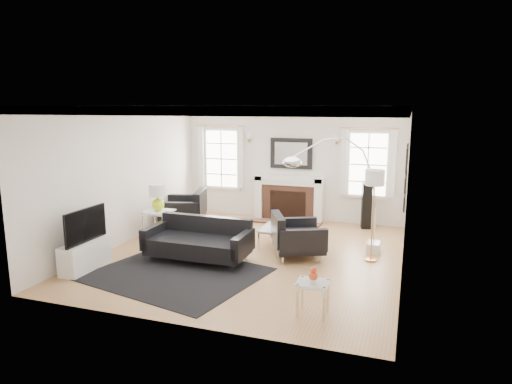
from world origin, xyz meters
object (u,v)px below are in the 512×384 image
(armchair_left, at_px, (186,210))
(gourd_lamp, at_px, (158,196))
(sofa, at_px, (200,242))
(arc_floor_lamp, at_px, (336,192))
(coffee_table, at_px, (283,229))
(fireplace, at_px, (289,199))
(armchair_right, at_px, (295,237))

(armchair_left, bearing_deg, gourd_lamp, -93.59)
(sofa, bearing_deg, arc_floor_lamp, 21.41)
(sofa, height_order, coffee_table, sofa)
(sofa, xyz_separation_m, armchair_left, (-1.32, 2.02, 0.06))
(coffee_table, bearing_deg, fireplace, 101.87)
(fireplace, height_order, sofa, fireplace)
(armchair_left, relative_size, armchair_right, 0.98)
(armchair_left, bearing_deg, sofa, -56.81)
(sofa, distance_m, armchair_right, 1.78)
(armchair_right, height_order, arc_floor_lamp, arc_floor_lamp)
(coffee_table, bearing_deg, armchair_right, -55.74)
(armchair_right, bearing_deg, arc_floor_lamp, 14.77)
(coffee_table, bearing_deg, gourd_lamp, -172.07)
(armchair_right, height_order, coffee_table, armchair_right)
(armchair_left, xyz_separation_m, gourd_lamp, (-0.07, -1.11, 0.55))
(armchair_right, bearing_deg, coffee_table, 124.26)
(armchair_left, height_order, coffee_table, armchair_left)
(sofa, height_order, arc_floor_lamp, arc_floor_lamp)
(fireplace, distance_m, armchair_right, 2.78)
(sofa, xyz_separation_m, armchair_right, (1.62, 0.73, 0.04))
(armchair_right, distance_m, coffee_table, 0.67)
(armchair_left, relative_size, coffee_table, 1.44)
(fireplace, bearing_deg, armchair_left, -147.58)
(fireplace, distance_m, coffee_table, 2.15)
(armchair_left, bearing_deg, fireplace, 32.42)
(coffee_table, relative_size, gourd_lamp, 1.53)
(armchair_right, bearing_deg, fireplace, 107.13)
(sofa, distance_m, gourd_lamp, 1.77)
(arc_floor_lamp, bearing_deg, sofa, -158.59)
(armchair_right, relative_size, gourd_lamp, 2.25)
(fireplace, bearing_deg, armchair_right, -72.87)
(armchair_right, xyz_separation_m, gourd_lamp, (-3.02, 0.18, 0.57))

